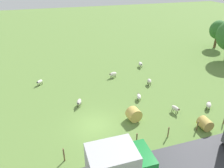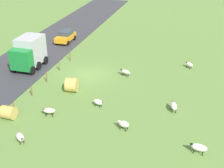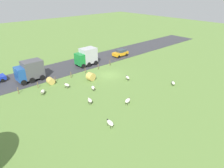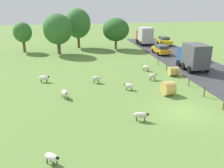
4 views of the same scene
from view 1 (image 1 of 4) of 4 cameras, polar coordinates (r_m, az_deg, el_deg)
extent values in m
plane|color=olive|center=(22.04, -4.50, -10.88)|extent=(160.00, 160.00, 0.00)
ellipsoid|color=beige|center=(24.87, -8.70, -4.68)|extent=(1.23, 0.83, 0.47)
ellipsoid|color=black|center=(24.37, -8.95, -5.15)|extent=(0.31, 0.26, 0.20)
cylinder|color=#2D2823|center=(24.77, -8.48, -5.76)|extent=(0.07, 0.07, 0.34)
cylinder|color=#2D2823|center=(24.82, -9.07, -5.74)|extent=(0.07, 0.07, 0.34)
cylinder|color=#2D2823|center=(25.29, -8.23, -4.98)|extent=(0.07, 0.07, 0.34)
cylinder|color=#2D2823|center=(25.33, -8.81, -4.96)|extent=(0.07, 0.07, 0.34)
ellipsoid|color=silver|center=(24.45, 16.38, -6.15)|extent=(1.10, 0.70, 0.47)
ellipsoid|color=brown|center=(24.14, 17.24, -6.46)|extent=(0.30, 0.24, 0.20)
cylinder|color=#2D2823|center=(24.59, 16.95, -7.05)|extent=(0.07, 0.07, 0.37)
cylinder|color=#2D2823|center=(24.42, 16.53, -7.25)|extent=(0.07, 0.07, 0.37)
cylinder|color=#2D2823|center=(24.88, 16.02, -6.45)|extent=(0.07, 0.07, 0.37)
cylinder|color=#2D2823|center=(24.71, 15.60, -6.64)|extent=(0.07, 0.07, 0.37)
ellipsoid|color=silver|center=(31.06, 0.32, 2.66)|extent=(0.85, 1.24, 0.55)
ellipsoid|color=brown|center=(30.73, -0.50, 2.63)|extent=(0.25, 0.30, 0.20)
cylinder|color=#2D2823|center=(30.95, 0.01, 1.79)|extent=(0.07, 0.07, 0.35)
cylinder|color=#2D2823|center=(31.18, -0.31, 1.99)|extent=(0.07, 0.07, 0.35)
cylinder|color=#2D2823|center=(31.27, 0.95, 2.07)|extent=(0.07, 0.07, 0.35)
cylinder|color=#2D2823|center=(31.49, 0.63, 2.26)|extent=(0.07, 0.07, 0.35)
ellipsoid|color=white|center=(30.65, -18.57, 0.57)|extent=(1.03, 0.98, 0.45)
ellipsoid|color=black|center=(30.31, -19.15, 0.37)|extent=(0.31, 0.31, 0.20)
cylinder|color=#2D2823|center=(30.54, -18.62, -0.21)|extent=(0.07, 0.07, 0.30)
cylinder|color=#2D2823|center=(30.69, -18.97, -0.13)|extent=(0.07, 0.07, 0.30)
cylinder|color=#2D2823|center=(30.89, -17.99, 0.22)|extent=(0.07, 0.07, 0.30)
cylinder|color=#2D2823|center=(31.04, -18.34, 0.30)|extent=(0.07, 0.07, 0.30)
ellipsoid|color=white|center=(25.91, 7.11, -3.27)|extent=(1.07, 0.74, 0.48)
ellipsoid|color=brown|center=(26.25, 7.00, -2.55)|extent=(0.30, 0.25, 0.20)
cylinder|color=#2D2823|center=(26.28, 6.71, -3.58)|extent=(0.07, 0.07, 0.29)
cylinder|color=#2D2823|center=(26.32, 7.28, -3.57)|extent=(0.07, 0.07, 0.29)
cylinder|color=#2D2823|center=(25.83, 6.86, -4.19)|extent=(0.07, 0.07, 0.29)
cylinder|color=#2D2823|center=(25.87, 7.44, -4.18)|extent=(0.07, 0.07, 0.29)
ellipsoid|color=white|center=(34.88, 7.56, 5.30)|extent=(1.22, 0.68, 0.52)
ellipsoid|color=black|center=(34.35, 7.83, 5.13)|extent=(0.28, 0.21, 0.20)
cylinder|color=#2D2823|center=(34.78, 7.89, 4.55)|extent=(0.07, 0.07, 0.35)
cylinder|color=#2D2823|center=(34.70, 7.44, 4.53)|extent=(0.07, 0.07, 0.35)
cylinder|color=#2D2823|center=(35.34, 7.60, 4.95)|extent=(0.07, 0.07, 0.35)
cylinder|color=#2D2823|center=(35.26, 7.15, 4.93)|extent=(0.07, 0.07, 0.35)
ellipsoid|color=silver|center=(26.42, 24.19, -5.06)|extent=(1.15, 1.08, 0.54)
ellipsoid|color=brown|center=(26.79, 24.25, -4.30)|extent=(0.32, 0.30, 0.20)
cylinder|color=#2D2823|center=(26.83, 23.75, -5.31)|extent=(0.07, 0.07, 0.29)
cylinder|color=#2D2823|center=(26.85, 24.36, -5.42)|extent=(0.07, 0.07, 0.29)
cylinder|color=#2D2823|center=(26.33, 23.73, -5.96)|extent=(0.07, 0.07, 0.29)
cylinder|color=#2D2823|center=(26.36, 24.36, -6.07)|extent=(0.07, 0.07, 0.29)
ellipsoid|color=beige|center=(29.49, 9.84, 0.79)|extent=(1.01, 0.73, 0.53)
ellipsoid|color=silver|center=(29.07, 10.06, 0.61)|extent=(0.29, 0.23, 0.20)
cylinder|color=#2D2823|center=(29.48, 10.17, -0.08)|extent=(0.07, 0.07, 0.35)
cylinder|color=#2D2823|center=(29.41, 9.62, -0.10)|extent=(0.07, 0.07, 0.35)
cylinder|color=#2D2823|center=(29.91, 9.95, 0.37)|extent=(0.07, 0.07, 0.35)
cylinder|color=#2D2823|center=(29.85, 9.40, 0.35)|extent=(0.07, 0.07, 0.35)
cylinder|color=tan|center=(22.37, 5.78, -7.99)|extent=(1.27, 1.54, 1.41)
cylinder|color=tan|center=(23.13, 23.37, -9.59)|extent=(1.22, 1.17, 1.14)
cylinder|color=brown|center=(48.48, 25.67, 9.96)|extent=(0.48, 0.48, 2.21)
ellipsoid|color=#336B2D|center=(47.90, 26.28, 12.74)|extent=(3.25, 3.25, 3.59)
cylinder|color=brown|center=(18.60, -12.59, -17.82)|extent=(0.12, 0.12, 1.28)
cylinder|color=brown|center=(18.93, -2.65, -16.24)|extent=(0.12, 0.12, 1.18)
cylinder|color=brown|center=(19.72, 6.54, -14.22)|extent=(0.12, 0.12, 1.20)
cylinder|color=brown|center=(21.00, 14.67, -12.21)|extent=(0.12, 0.12, 1.10)
cylinder|color=brown|center=(22.63, 21.64, -10.21)|extent=(0.12, 0.12, 1.07)
cylinder|color=brown|center=(24.57, 27.52, -8.40)|extent=(0.12, 0.12, 1.02)
cube|color=#197F33|center=(16.28, 7.85, -20.26)|extent=(2.41, 1.20, 2.30)
cube|color=#B2B2B7|center=(15.41, -0.04, -21.27)|extent=(2.41, 3.19, 3.11)
cylinder|color=black|center=(17.85, 5.90, -20.06)|extent=(0.30, 0.96, 0.96)
cylinder|color=black|center=(17.50, 1.37, -21.17)|extent=(0.30, 0.96, 0.96)
camera|label=2|loc=(42.84, 35.43, 24.35)|focal=48.87mm
camera|label=3|loc=(52.11, 16.03, 28.39)|focal=33.20mm
camera|label=4|loc=(30.25, -46.06, 10.91)|focal=39.42mm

